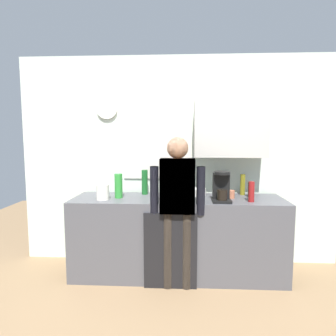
{
  "coord_description": "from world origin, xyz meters",
  "views": [
    {
      "loc": [
        0.06,
        -2.93,
        1.6
      ],
      "look_at": [
        -0.11,
        0.25,
        1.26
      ],
      "focal_mm": 30.68,
      "sensor_mm": 36.0,
      "label": 1
    }
  ],
  "objects_px": {
    "bottle_green_wine": "(145,182)",
    "potted_plant": "(178,187)",
    "bottle_dark_sauce": "(250,190)",
    "bottle_clear_soda": "(119,186)",
    "dish_soap": "(202,194)",
    "bottle_olive_oil": "(243,185)",
    "mixing_bowl": "(197,192)",
    "cup_terracotta_mug": "(231,194)",
    "cup_yellow_cup": "(175,192)",
    "person_guest": "(177,200)",
    "bottle_red_vinegar": "(251,192)",
    "person_at_sink": "(177,200)",
    "storage_canister": "(103,192)",
    "coffee_maker": "(221,188)"
  },
  "relations": [
    {
      "from": "cup_yellow_cup",
      "to": "person_guest",
      "type": "bearing_deg",
      "value": -85.6
    },
    {
      "from": "bottle_green_wine",
      "to": "potted_plant",
      "type": "xyz_separation_m",
      "value": [
        0.41,
        -0.22,
        -0.02
      ]
    },
    {
      "from": "cup_terracotta_mug",
      "to": "bottle_clear_soda",
      "type": "bearing_deg",
      "value": -178.12
    },
    {
      "from": "bottle_red_vinegar",
      "to": "cup_yellow_cup",
      "type": "xyz_separation_m",
      "value": [
        -0.83,
        0.29,
        -0.07
      ]
    },
    {
      "from": "bottle_olive_oil",
      "to": "dish_soap",
      "type": "xyz_separation_m",
      "value": [
        -0.52,
        -0.37,
        -0.05
      ]
    },
    {
      "from": "coffee_maker",
      "to": "person_guest",
      "type": "distance_m",
      "value": 0.51
    },
    {
      "from": "person_at_sink",
      "to": "bottle_green_wine",
      "type": "bearing_deg",
      "value": 126.6
    },
    {
      "from": "bottle_dark_sauce",
      "to": "storage_canister",
      "type": "bearing_deg",
      "value": -172.82
    },
    {
      "from": "bottle_clear_soda",
      "to": "storage_canister",
      "type": "distance_m",
      "value": 0.19
    },
    {
      "from": "person_at_sink",
      "to": "bottle_clear_soda",
      "type": "bearing_deg",
      "value": 155.34
    },
    {
      "from": "bottle_green_wine",
      "to": "storage_canister",
      "type": "distance_m",
      "value": 0.54
    },
    {
      "from": "coffee_maker",
      "to": "storage_canister",
      "type": "distance_m",
      "value": 1.31
    },
    {
      "from": "bottle_dark_sauce",
      "to": "storage_canister",
      "type": "distance_m",
      "value": 1.69
    },
    {
      "from": "cup_yellow_cup",
      "to": "potted_plant",
      "type": "bearing_deg",
      "value": -76.65
    },
    {
      "from": "bottle_clear_soda",
      "to": "cup_yellow_cup",
      "type": "relative_size",
      "value": 3.29
    },
    {
      "from": "bottle_clear_soda",
      "to": "potted_plant",
      "type": "height_order",
      "value": "bottle_clear_soda"
    },
    {
      "from": "coffee_maker",
      "to": "dish_soap",
      "type": "distance_m",
      "value": 0.22
    },
    {
      "from": "person_at_sink",
      "to": "person_guest",
      "type": "relative_size",
      "value": 1.0
    },
    {
      "from": "bottle_dark_sauce",
      "to": "bottle_clear_soda",
      "type": "height_order",
      "value": "bottle_clear_soda"
    },
    {
      "from": "bottle_green_wine",
      "to": "bottle_olive_oil",
      "type": "bearing_deg",
      "value": 1.42
    },
    {
      "from": "bottle_red_vinegar",
      "to": "potted_plant",
      "type": "xyz_separation_m",
      "value": [
        -0.79,
        0.13,
        0.02
      ]
    },
    {
      "from": "potted_plant",
      "to": "bottle_dark_sauce",
      "type": "bearing_deg",
      "value": 7.17
    },
    {
      "from": "bottle_dark_sauce",
      "to": "cup_terracotta_mug",
      "type": "height_order",
      "value": "bottle_dark_sauce"
    },
    {
      "from": "bottle_dark_sauce",
      "to": "dish_soap",
      "type": "height_order",
      "value": "same"
    },
    {
      "from": "bottle_red_vinegar",
      "to": "storage_canister",
      "type": "relative_size",
      "value": 1.29
    },
    {
      "from": "bottle_red_vinegar",
      "to": "potted_plant",
      "type": "relative_size",
      "value": 0.96
    },
    {
      "from": "cup_yellow_cup",
      "to": "storage_canister",
      "type": "distance_m",
      "value": 0.85
    },
    {
      "from": "coffee_maker",
      "to": "cup_terracotta_mug",
      "type": "xyz_separation_m",
      "value": [
        0.13,
        0.17,
        -0.1
      ]
    },
    {
      "from": "bottle_red_vinegar",
      "to": "mixing_bowl",
      "type": "xyz_separation_m",
      "value": [
        -0.57,
        0.34,
        -0.07
      ]
    },
    {
      "from": "potted_plant",
      "to": "storage_canister",
      "type": "xyz_separation_m",
      "value": [
        -0.84,
        -0.11,
        -0.05
      ]
    },
    {
      "from": "storage_canister",
      "to": "cup_terracotta_mug",
      "type": "bearing_deg",
      "value": 5.72
    },
    {
      "from": "mixing_bowl",
      "to": "person_at_sink",
      "type": "distance_m",
      "value": 0.54
    },
    {
      "from": "bottle_green_wine",
      "to": "potted_plant",
      "type": "height_order",
      "value": "bottle_green_wine"
    },
    {
      "from": "bottle_olive_oil",
      "to": "mixing_bowl",
      "type": "bearing_deg",
      "value": -175.5
    },
    {
      "from": "bottle_olive_oil",
      "to": "dish_soap",
      "type": "height_order",
      "value": "bottle_olive_oil"
    },
    {
      "from": "mixing_bowl",
      "to": "storage_canister",
      "type": "height_order",
      "value": "storage_canister"
    },
    {
      "from": "bottle_olive_oil",
      "to": "cup_terracotta_mug",
      "type": "xyz_separation_m",
      "value": [
        -0.17,
        -0.21,
        -0.08
      ]
    },
    {
      "from": "cup_terracotta_mug",
      "to": "storage_canister",
      "type": "bearing_deg",
      "value": -174.28
    },
    {
      "from": "bottle_clear_soda",
      "to": "bottle_dark_sauce",
      "type": "bearing_deg",
      "value": 4.1
    },
    {
      "from": "dish_soap",
      "to": "bottle_green_wine",
      "type": "bearing_deg",
      "value": 153.37
    },
    {
      "from": "bottle_green_wine",
      "to": "potted_plant",
      "type": "bearing_deg",
      "value": -28.33
    },
    {
      "from": "cup_yellow_cup",
      "to": "person_guest",
      "type": "relative_size",
      "value": 0.05
    },
    {
      "from": "bottle_dark_sauce",
      "to": "storage_canister",
      "type": "relative_size",
      "value": 1.06
    },
    {
      "from": "potted_plant",
      "to": "person_at_sink",
      "type": "height_order",
      "value": "person_at_sink"
    },
    {
      "from": "dish_soap",
      "to": "person_guest",
      "type": "relative_size",
      "value": 0.11
    },
    {
      "from": "storage_canister",
      "to": "bottle_olive_oil",
      "type": "bearing_deg",
      "value": 12.51
    },
    {
      "from": "bottle_clear_soda",
      "to": "cup_terracotta_mug",
      "type": "distance_m",
      "value": 1.29
    },
    {
      "from": "cup_terracotta_mug",
      "to": "mixing_bowl",
      "type": "height_order",
      "value": "cup_terracotta_mug"
    },
    {
      "from": "coffee_maker",
      "to": "dish_soap",
      "type": "bearing_deg",
      "value": 174.67
    },
    {
      "from": "bottle_olive_oil",
      "to": "bottle_clear_soda",
      "type": "relative_size",
      "value": 0.89
    }
  ]
}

